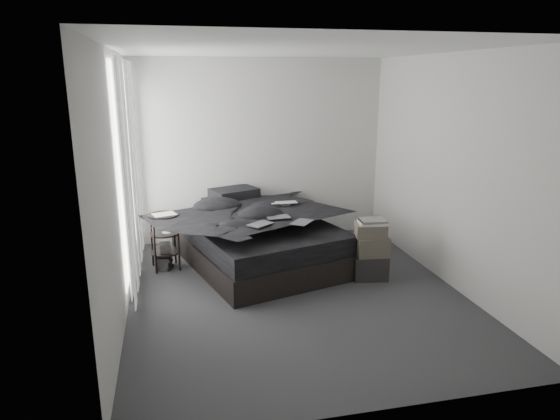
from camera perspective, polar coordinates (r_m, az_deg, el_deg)
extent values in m
cube|color=#353537|center=(5.65, 1.79, -9.44)|extent=(3.60, 4.20, 0.01)
cube|color=white|center=(5.15, 2.04, 17.92)|extent=(3.60, 4.20, 0.01)
cube|color=silver|center=(7.27, -2.25, 6.79)|extent=(3.60, 0.01, 2.60)
cube|color=silver|center=(3.32, 10.99, -3.49)|extent=(3.60, 0.01, 2.60)
cube|color=silver|center=(5.11, -18.05, 2.55)|extent=(0.01, 4.20, 2.60)
cube|color=silver|center=(5.95, 18.98, 4.15)|extent=(0.01, 4.20, 2.60)
cube|color=white|center=(5.98, -17.16, 4.84)|extent=(0.02, 2.00, 2.30)
cube|color=white|center=(5.99, -16.64, 4.21)|extent=(0.06, 2.12, 2.48)
cube|color=black|center=(6.47, -2.40, -4.77)|extent=(2.19, 2.56, 0.30)
cube|color=black|center=(6.39, -2.43, -2.52)|extent=(2.12, 2.48, 0.23)
imported|color=black|center=(6.27, -2.24, -0.52)|extent=(2.07, 2.24, 0.26)
cube|color=black|center=(7.06, -5.87, 0.74)|extent=(0.76, 0.61, 0.15)
cube|color=black|center=(7.04, -5.27, 1.91)|extent=(0.73, 0.62, 0.14)
imported|color=silver|center=(6.51, 0.53, 1.35)|extent=(0.36, 0.24, 0.03)
cube|color=black|center=(5.67, -2.28, -0.84)|extent=(0.33, 0.31, 0.01)
cube|color=black|center=(5.94, -0.20, -0.01)|extent=(0.29, 0.20, 0.01)
cube|color=black|center=(5.74, 2.53, -0.51)|extent=(0.31, 0.33, 0.01)
cylinder|color=black|center=(6.38, -13.01, -3.56)|extent=(0.43, 0.43, 0.69)
cube|color=white|center=(6.27, -13.10, -0.51)|extent=(0.32, 0.27, 0.01)
cube|color=black|center=(6.46, -13.07, -5.87)|extent=(0.20, 0.25, 0.16)
cube|color=black|center=(6.09, 10.21, -6.33)|extent=(0.44, 0.37, 0.29)
cube|color=#554E43|center=(5.99, 10.42, -4.04)|extent=(0.40, 0.33, 0.22)
cube|color=#554E43|center=(5.94, 10.33, -2.28)|extent=(0.41, 0.36, 0.16)
cube|color=silver|center=(5.92, 10.45, -1.42)|extent=(0.34, 0.29, 0.03)
cube|color=silver|center=(5.90, 10.56, -1.17)|extent=(0.31, 0.25, 0.03)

